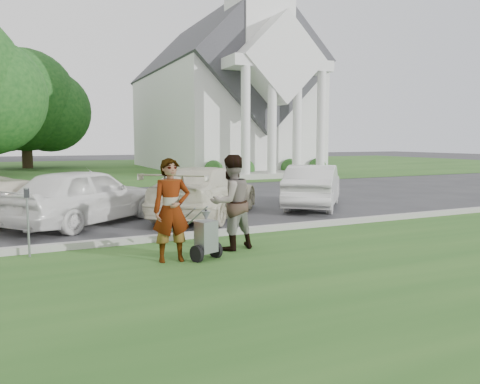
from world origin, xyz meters
TOP-DOWN VIEW (x-y plane):
  - ground at (0.00, 0.00)m, footprint 120.00×120.00m
  - grass_strip at (0.00, -3.00)m, footprint 80.00×7.00m
  - church_lawn at (0.00, 27.00)m, footprint 80.00×30.00m
  - curb at (0.00, 0.55)m, footprint 80.00×0.18m
  - church at (9.00, 23.11)m, footprint 9.19×19.00m
  - tree_back at (-4.01, 29.99)m, footprint 9.61×7.60m
  - striping_cart at (-1.32, -1.27)m, footprint 0.76×1.10m
  - person_left at (-1.90, -1.13)m, footprint 0.70×0.49m
  - person_right at (-0.60, -0.73)m, footprint 1.01×0.86m
  - parking_meter_near at (-4.16, 0.23)m, footprint 0.09×0.08m
  - car_b at (-2.82, 3.34)m, footprint 4.41×3.98m
  - car_c at (0.36, 3.23)m, footprint 4.61×4.97m
  - car_d at (4.10, 3.51)m, footprint 3.71×4.07m

SIDE VIEW (x-z plane):
  - ground at x=0.00m, z-range 0.00..0.00m
  - grass_strip at x=0.00m, z-range 0.00..0.01m
  - church_lawn at x=0.00m, z-range 0.00..0.01m
  - curb at x=0.00m, z-range 0.00..0.15m
  - striping_cart at x=-1.32m, z-range -0.07..0.89m
  - car_d at x=4.10m, z-range 0.00..1.35m
  - car_c at x=0.36m, z-range 0.00..1.40m
  - car_b at x=-2.82m, z-range 0.00..1.45m
  - parking_meter_near at x=-4.16m, z-range 0.17..1.44m
  - person_left at x=-1.90m, z-range 0.00..1.80m
  - person_right at x=-0.60m, z-range 0.00..1.83m
  - tree_back at x=-4.01m, z-range 0.28..9.17m
  - church at x=9.00m, z-range -6.11..17.99m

